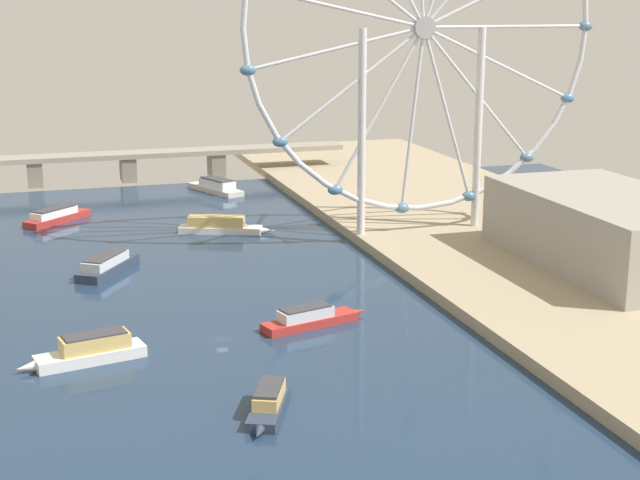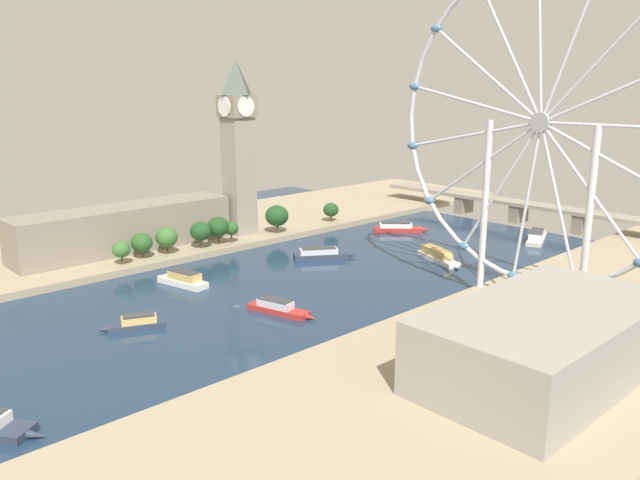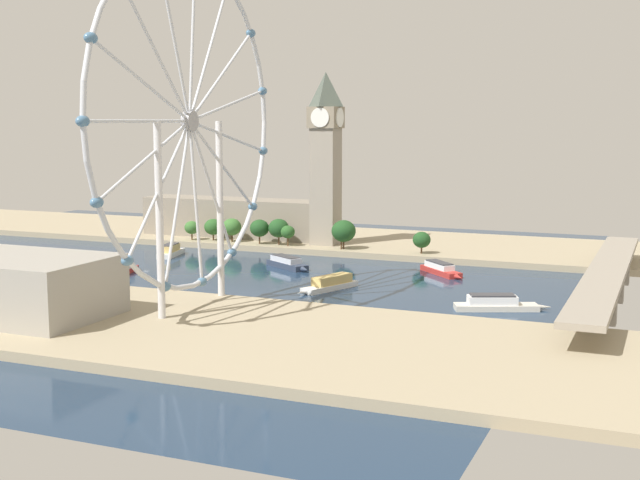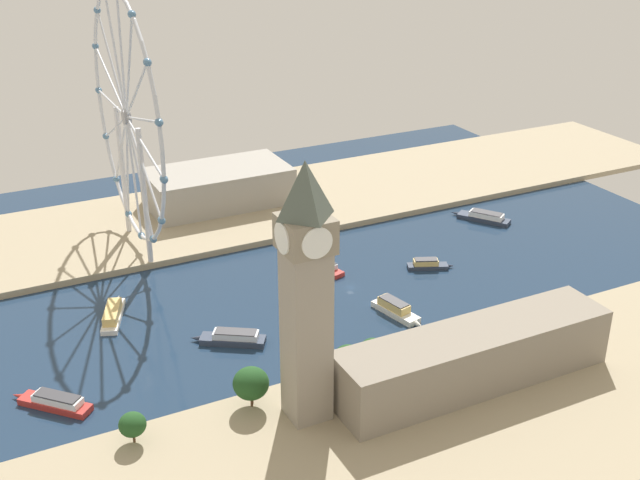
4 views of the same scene
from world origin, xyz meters
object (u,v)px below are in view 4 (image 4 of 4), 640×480
Objects in this scene: clock_tower at (306,291)px; tour_boat_1 at (113,314)px; ferris_wheel at (127,119)px; parliament_block at (474,357)px; tour_boat_7 at (396,309)px; tour_boat_3 at (484,217)px; tour_boat_4 at (428,264)px; tour_boat_5 at (233,338)px; tour_boat_0 at (322,265)px; riverside_hall at (218,186)px; tour_boat_6 at (55,402)px.

tour_boat_1 is at bearing 23.25° from clock_tower.
parliament_block is at bearing -155.89° from ferris_wheel.
tour_boat_7 is (-105.35, -76.05, -61.51)m from ferris_wheel.
tour_boat_3 is at bearing -104.44° from ferris_wheel.
tour_boat_4 is at bearing -24.55° from parliament_block.
tour_boat_5 is at bearing -110.16° from tour_boat_7.
tour_boat_0 is at bearing -67.61° from tour_boat_1.
tour_boat_4 is at bearing -131.05° from tour_boat_0.
ferris_wheel is 4.14× the size of tour_boat_3.
ferris_wheel reaches higher than riverside_hall.
tour_boat_4 is at bearing -76.57° from tour_boat_1.
ferris_wheel is at bearing -156.50° from tour_boat_7.
clock_tower is at bearing -118.52° from tour_boat_4.
riverside_hall reaches higher than tour_boat_0.
tour_boat_5 is at bearing 74.74° from tour_boat_3.
tour_boat_7 reaches higher than tour_boat_6.
parliament_block reaches higher than tour_boat_7.
tour_boat_5 is (64.90, 62.43, -10.94)m from parliament_block.
riverside_hall is 2.99× the size of tour_boat_6.
tour_boat_6 is at bearing 67.50° from parliament_block.
tour_boat_6 is at bearing 151.90° from ferris_wheel.
clock_tower is 3.01× the size of tour_boat_3.
tour_boat_0 is (-55.55, -68.17, -62.06)m from ferris_wheel.
riverside_hall reaches higher than tour_boat_1.
clock_tower reaches higher than tour_boat_3.
tour_boat_3 is at bearing -64.66° from tour_boat_1.
tour_boat_1 reaches higher than tour_boat_3.
clock_tower is 3.51× the size of tour_boat_6.
clock_tower is 68.18m from parliament_block.
parliament_block is 3.75× the size of tour_boat_5.
tour_boat_0 is at bearing 2.13° from parliament_block.
parliament_block reaches higher than tour_boat_5.
clock_tower is 119.49m from tour_boat_0.
clock_tower is 3.23× the size of tour_boat_7.
tour_boat_1 is at bearing -127.19° from tour_boat_7.
riverside_hall is 121.11m from tour_boat_1.
ferris_wheel reaches higher than tour_boat_5.
clock_tower reaches higher than tour_boat_4.
ferris_wheel is 143.76m from tour_boat_7.
riverside_hall reaches higher than tour_boat_5.
tour_boat_7 is at bearing -4.07° from parliament_block.
parliament_block is 140.58m from tour_boat_6.
parliament_block is 56.92m from tour_boat_7.
ferris_wheel is 114.71m from tour_boat_5.
tour_boat_3 is at bearing -123.73° from riverside_hall.
tour_boat_6 is at bearing -101.41° from tour_boat_7.
tour_boat_7 is (2.11, -133.44, 0.29)m from tour_boat_6.
tour_boat_5 is (55.53, 4.35, -45.39)m from clock_tower.
tour_boat_0 is at bearing 176.68° from tour_boat_7.
parliament_block is at bearing -156.79° from tour_boat_6.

